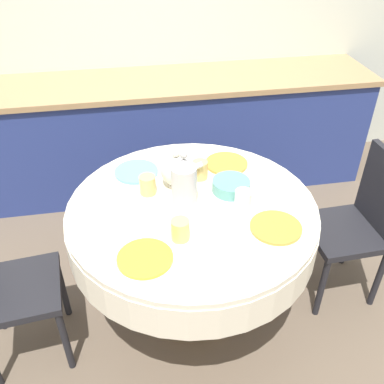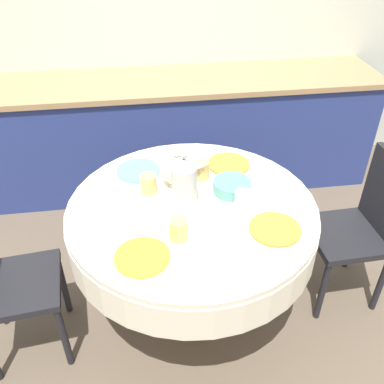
# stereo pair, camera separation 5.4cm
# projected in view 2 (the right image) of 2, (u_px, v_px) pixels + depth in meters

# --- Properties ---
(ground_plane) EXTENTS (12.00, 12.00, 0.00)m
(ground_plane) POSITION_uv_depth(u_px,v_px,m) (192.00, 309.00, 2.54)
(ground_plane) COLOR brown
(wall_back) EXTENTS (7.00, 0.05, 2.60)m
(wall_back) POSITION_uv_depth(u_px,v_px,m) (159.00, 9.00, 3.15)
(wall_back) COLOR beige
(wall_back) RESTS_ON ground_plane
(kitchen_counter) EXTENTS (3.24, 0.64, 0.89)m
(kitchen_counter) POSITION_uv_depth(u_px,v_px,m) (167.00, 133.00, 3.39)
(kitchen_counter) COLOR navy
(kitchen_counter) RESTS_ON ground_plane
(dining_table) EXTENTS (1.23, 1.23, 0.78)m
(dining_table) POSITION_uv_depth(u_px,v_px,m) (192.00, 225.00, 2.15)
(dining_table) COLOR tan
(dining_table) RESTS_ON ground_plane
(chair_left) EXTENTS (0.41, 0.41, 0.92)m
(chair_left) POSITION_uv_depth(u_px,v_px,m) (361.00, 224.00, 2.37)
(chair_left) COLOR black
(chair_left) RESTS_ON ground_plane
(plate_near_left) EXTENTS (0.24, 0.24, 0.01)m
(plate_near_left) POSITION_uv_depth(u_px,v_px,m) (142.00, 257.00, 1.78)
(plate_near_left) COLOR yellow
(plate_near_left) RESTS_ON dining_table
(cup_near_left) EXTENTS (0.08, 0.08, 0.10)m
(cup_near_left) POSITION_uv_depth(u_px,v_px,m) (178.00, 230.00, 1.86)
(cup_near_left) COLOR #DBB766
(cup_near_left) RESTS_ON dining_table
(plate_near_right) EXTENTS (0.24, 0.24, 0.01)m
(plate_near_right) POSITION_uv_depth(u_px,v_px,m) (275.00, 229.00, 1.93)
(plate_near_right) COLOR orange
(plate_near_right) RESTS_ON dining_table
(cup_near_right) EXTENTS (0.08, 0.08, 0.10)m
(cup_near_right) POSITION_uv_depth(u_px,v_px,m) (243.00, 201.00, 2.02)
(cup_near_right) COLOR white
(cup_near_right) RESTS_ON dining_table
(plate_far_left) EXTENTS (0.24, 0.24, 0.01)m
(plate_far_left) POSITION_uv_depth(u_px,v_px,m) (138.00, 171.00, 2.32)
(plate_far_left) COLOR #60BCB7
(plate_far_left) RESTS_ON dining_table
(cup_far_left) EXTENTS (0.08, 0.08, 0.10)m
(cup_far_left) POSITION_uv_depth(u_px,v_px,m) (149.00, 184.00, 2.14)
(cup_far_left) COLOR #DBB766
(cup_far_left) RESTS_ON dining_table
(plate_far_right) EXTENTS (0.24, 0.24, 0.01)m
(plate_far_right) POSITION_uv_depth(u_px,v_px,m) (229.00, 164.00, 2.37)
(plate_far_right) COLOR orange
(plate_far_right) RESTS_ON dining_table
(cup_far_right) EXTENTS (0.08, 0.08, 0.10)m
(cup_far_right) POSITION_uv_depth(u_px,v_px,m) (202.00, 170.00, 2.24)
(cup_far_right) COLOR #DBB766
(cup_far_right) RESTS_ON dining_table
(coffee_carafe) EXTENTS (0.12, 0.12, 0.30)m
(coffee_carafe) POSITION_uv_depth(u_px,v_px,m) (184.00, 182.00, 2.01)
(coffee_carafe) COLOR #B2B2B7
(coffee_carafe) RESTS_ON dining_table
(teapot) EXTENTS (0.22, 0.16, 0.21)m
(teapot) POSITION_uv_depth(u_px,v_px,m) (178.00, 170.00, 2.17)
(teapot) COLOR silver
(teapot) RESTS_ON dining_table
(fruit_bowl) EXTENTS (0.19, 0.19, 0.06)m
(fruit_bowl) POSITION_uv_depth(u_px,v_px,m) (232.00, 186.00, 2.15)
(fruit_bowl) COLOR #569993
(fruit_bowl) RESTS_ON dining_table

